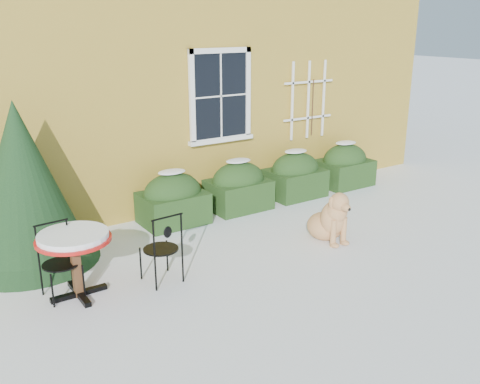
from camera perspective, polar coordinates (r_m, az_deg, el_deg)
ground at (r=7.20m, az=4.48°, el=-8.88°), size 80.00×80.00×0.00m
house at (r=12.67m, az=-15.98°, el=17.12°), size 12.40×8.40×6.40m
hedge_row at (r=9.87m, az=2.96°, el=1.17°), size 4.95×0.80×0.91m
evergreen_shrub at (r=7.82m, az=-21.99°, el=-0.75°), size 1.87×1.87×2.26m
bistro_table at (r=6.69m, az=-17.30°, el=-5.30°), size 0.90×0.90×0.83m
patio_chair_near at (r=6.89m, az=-8.28°, el=-5.91°), size 0.46×0.45×0.95m
patio_chair_far at (r=6.87m, az=-18.73°, el=-6.97°), size 0.44×0.44×0.92m
dog at (r=8.24m, az=9.63°, el=-2.96°), size 0.59×0.93×0.84m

